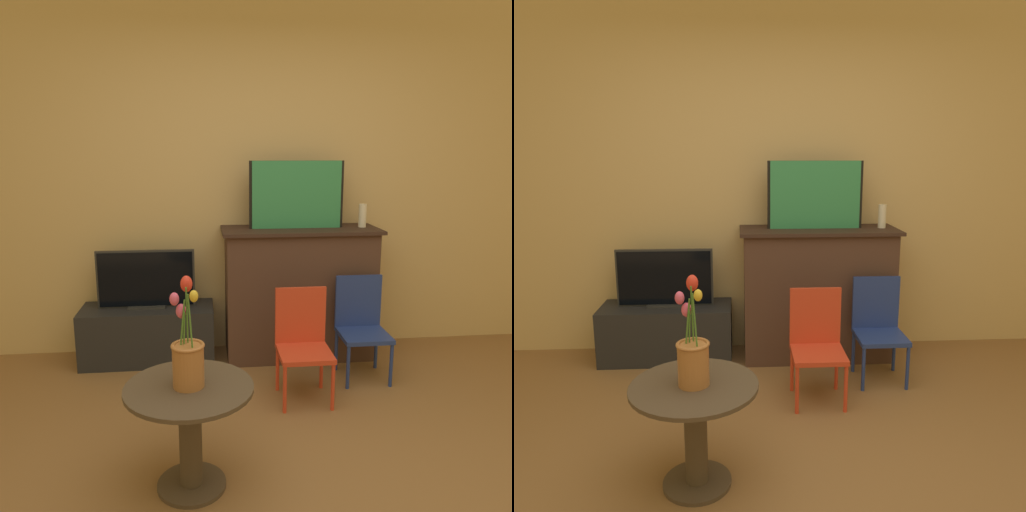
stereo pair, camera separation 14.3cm
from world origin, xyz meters
The scene contains 10 objects.
wall_back centered at (0.00, 2.13, 1.35)m, with size 8.00×0.06×2.70m.
fireplace_mantel centered at (0.30, 1.88, 0.52)m, with size 1.18×0.48×1.00m.
painting centered at (0.27, 1.89, 1.25)m, with size 0.71×0.03×0.50m.
mantel_candle centered at (0.78, 1.88, 1.09)m, with size 0.06×0.06×0.18m.
tv_stand centered at (-0.86, 1.88, 0.21)m, with size 0.99×0.40×0.42m.
tv_monitor centered at (-0.86, 1.89, 0.63)m, with size 0.72×0.12×0.44m.
chair_red centered at (0.19, 1.20, 0.39)m, with size 0.33×0.33×0.71m.
chair_blue centered at (0.66, 1.47, 0.39)m, with size 0.33×0.33×0.71m.
side_table centered at (-0.51, 0.36, 0.34)m, with size 0.60×0.60×0.52m.
vase_tulips centered at (-0.51, 0.36, 0.66)m, with size 0.15×0.17×0.50m.
Camera 2 is at (-0.29, -1.78, 1.57)m, focal length 35.00 mm.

